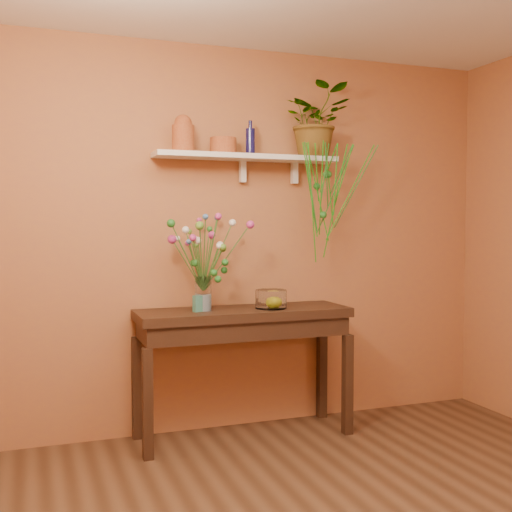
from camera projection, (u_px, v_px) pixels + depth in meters
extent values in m
cube|color=#A35F3F|center=(234.00, 239.00, 4.51)|extent=(4.00, 0.04, 2.70)
cube|color=#361E16|center=(243.00, 313.00, 4.30)|extent=(1.45, 0.47, 0.06)
cube|color=#361E16|center=(243.00, 327.00, 4.30)|extent=(1.39, 0.43, 0.12)
cube|color=#361E16|center=(148.00, 404.00, 3.89)|extent=(0.06, 0.06, 0.69)
cube|color=#361E16|center=(347.00, 384.00, 4.37)|extent=(0.06, 0.06, 0.69)
cube|color=#361E16|center=(137.00, 388.00, 4.27)|extent=(0.06, 0.06, 0.69)
cube|color=#361E16|center=(322.00, 371.00, 4.75)|extent=(0.06, 0.06, 0.69)
cube|color=white|center=(247.00, 157.00, 4.38)|extent=(1.30, 0.24, 0.04)
cube|color=white|center=(243.00, 172.00, 4.47)|extent=(0.04, 0.05, 0.15)
cube|color=white|center=(294.00, 173.00, 4.61)|extent=(0.04, 0.05, 0.15)
cylinder|color=#A35B2F|center=(183.00, 139.00, 4.19)|extent=(0.18, 0.18, 0.18)
sphere|color=#A35B2F|center=(183.00, 123.00, 4.19)|extent=(0.12, 0.12, 0.12)
cylinder|color=#A35B2F|center=(223.00, 146.00, 4.33)|extent=(0.22, 0.22, 0.11)
cylinder|color=#131244|center=(250.00, 142.00, 4.39)|extent=(0.08, 0.08, 0.18)
cylinder|color=#131244|center=(250.00, 125.00, 4.38)|extent=(0.03, 0.03, 0.05)
imported|color=#256E25|center=(316.00, 122.00, 4.55)|extent=(0.54, 0.50, 0.51)
cylinder|color=#256E25|center=(356.00, 187.00, 4.49)|extent=(0.29, 0.12, 0.59)
cylinder|color=#218919|center=(328.00, 169.00, 4.47)|extent=(0.08, 0.12, 0.34)
cylinder|color=#218919|center=(317.00, 173.00, 4.43)|extent=(0.08, 0.09, 0.40)
cylinder|color=#256E25|center=(324.00, 177.00, 4.43)|extent=(0.04, 0.08, 0.46)
cylinder|color=#218919|center=(335.00, 201.00, 4.49)|extent=(0.13, 0.13, 0.80)
cylinder|color=#218919|center=(329.00, 185.00, 4.48)|extent=(0.10, 0.07, 0.57)
cylinder|color=#256E25|center=(341.00, 169.00, 4.51)|extent=(0.15, 0.07, 0.35)
cylinder|color=#218919|center=(318.00, 193.00, 4.43)|extent=(0.21, 0.07, 0.68)
cylinder|color=#218919|center=(321.00, 189.00, 4.38)|extent=(0.10, 0.25, 0.64)
cylinder|color=#256E25|center=(336.00, 189.00, 4.50)|extent=(0.25, 0.10, 0.63)
cylinder|color=#218919|center=(336.00, 180.00, 4.43)|extent=(0.03, 0.10, 0.50)
cylinder|color=#218919|center=(310.00, 190.00, 4.40)|extent=(0.15, 0.07, 0.65)
cylinder|color=#256E25|center=(327.00, 175.00, 4.44)|extent=(0.11, 0.17, 0.44)
cylinder|color=#218919|center=(343.00, 176.00, 4.46)|extent=(0.10, 0.12, 0.45)
cylinder|color=#218919|center=(312.00, 203.00, 4.40)|extent=(0.12, 0.12, 0.83)
cylinder|color=#256E25|center=(311.00, 187.00, 4.38)|extent=(0.15, 0.10, 0.61)
cylinder|color=#218919|center=(350.00, 193.00, 4.48)|extent=(0.33, 0.11, 0.68)
sphere|color=#256E25|center=(326.00, 175.00, 4.48)|extent=(0.05, 0.05, 0.05)
sphere|color=#256E25|center=(328.00, 174.00, 4.49)|extent=(0.05, 0.05, 0.05)
sphere|color=#256E25|center=(323.00, 215.00, 4.45)|extent=(0.05, 0.05, 0.05)
sphere|color=#256E25|center=(317.00, 186.00, 4.47)|extent=(0.05, 0.05, 0.05)
cylinder|color=white|center=(203.00, 293.00, 4.20)|extent=(0.11, 0.11, 0.23)
cylinder|color=silver|center=(203.00, 302.00, 4.20)|extent=(0.10, 0.10, 0.11)
cylinder|color=#386B28|center=(204.00, 254.00, 4.09)|extent=(0.04, 0.20, 0.49)
sphere|color=#416BA8|center=(205.00, 217.00, 3.98)|extent=(0.04, 0.04, 0.04)
cylinder|color=#386B28|center=(211.00, 254.00, 4.12)|extent=(0.07, 0.16, 0.49)
sphere|color=#BB3387|center=(218.00, 216.00, 4.05)|extent=(0.05, 0.05, 0.05)
cylinder|color=#386B28|center=(211.00, 268.00, 4.14)|extent=(0.08, 0.13, 0.30)
sphere|color=white|center=(219.00, 246.00, 4.09)|extent=(0.04, 0.04, 0.04)
cylinder|color=#386B28|center=(213.00, 269.00, 4.15)|extent=(0.10, 0.14, 0.30)
sphere|color=olive|center=(223.00, 247.00, 4.10)|extent=(0.05, 0.05, 0.05)
cylinder|color=#386B28|center=(213.00, 269.00, 4.18)|extent=(0.12, 0.08, 0.28)
sphere|color=olive|center=(223.00, 248.00, 4.15)|extent=(0.05, 0.05, 0.05)
cylinder|color=#386B28|center=(227.00, 258.00, 4.17)|extent=(0.29, 0.15, 0.44)
sphere|color=#BB3387|center=(250.00, 225.00, 4.14)|extent=(0.05, 0.05, 0.05)
cylinder|color=#386B28|center=(218.00, 256.00, 4.22)|extent=(0.21, 0.01, 0.45)
sphere|color=white|center=(232.00, 223.00, 4.25)|extent=(0.05, 0.05, 0.05)
cylinder|color=#386B28|center=(212.00, 268.00, 4.22)|extent=(0.13, 0.02, 0.30)
sphere|color=white|center=(220.00, 245.00, 4.24)|extent=(0.05, 0.05, 0.05)
cylinder|color=#386B28|center=(207.00, 263.00, 4.21)|extent=(0.07, 0.03, 0.37)
sphere|color=#BB3387|center=(212.00, 235.00, 4.22)|extent=(0.05, 0.05, 0.05)
cylinder|color=#386B28|center=(206.00, 259.00, 4.23)|extent=(0.07, 0.08, 0.41)
sphere|color=#256E25|center=(209.00, 229.00, 4.26)|extent=(0.04, 0.04, 0.04)
cylinder|color=#386B28|center=(210.00, 253.00, 4.29)|extent=(0.15, 0.17, 0.49)
sphere|color=#416BA8|center=(217.00, 218.00, 4.37)|extent=(0.04, 0.04, 0.04)
cylinder|color=#386B28|center=(201.00, 255.00, 4.24)|extent=(0.01, 0.13, 0.47)
sphere|color=#BB3387|center=(199.00, 220.00, 4.29)|extent=(0.04, 0.04, 0.04)
cylinder|color=#386B28|center=(199.00, 264.00, 4.23)|extent=(0.03, 0.11, 0.34)
sphere|color=white|center=(195.00, 239.00, 4.27)|extent=(0.04, 0.04, 0.04)
cylinder|color=#386B28|center=(196.00, 260.00, 4.25)|extent=(0.06, 0.16, 0.39)
sphere|color=olive|center=(189.00, 232.00, 4.31)|extent=(0.04, 0.04, 0.04)
cylinder|color=#386B28|center=(200.00, 267.00, 4.21)|extent=(0.04, 0.06, 0.31)
sphere|color=olive|center=(196.00, 244.00, 4.22)|extent=(0.04, 0.04, 0.04)
cylinder|color=#386B28|center=(196.00, 267.00, 4.20)|extent=(0.09, 0.06, 0.32)
sphere|color=#BB3387|center=(188.00, 243.00, 4.20)|extent=(0.04, 0.04, 0.04)
cylinder|color=#386B28|center=(194.00, 260.00, 4.19)|extent=(0.11, 0.05, 0.40)
sphere|color=white|center=(186.00, 230.00, 4.18)|extent=(0.05, 0.05, 0.05)
cylinder|color=#386B28|center=(190.00, 264.00, 4.19)|extent=(0.16, 0.07, 0.35)
sphere|color=white|center=(177.00, 239.00, 4.18)|extent=(0.04, 0.04, 0.04)
cylinder|color=#386B28|center=(188.00, 265.00, 4.18)|extent=(0.20, 0.05, 0.34)
sphere|color=#BB3387|center=(172.00, 239.00, 4.15)|extent=(0.06, 0.06, 0.06)
cylinder|color=#386B28|center=(187.00, 257.00, 4.12)|extent=(0.23, 0.06, 0.45)
sphere|color=#256E25|center=(171.00, 223.00, 4.05)|extent=(0.06, 0.06, 0.06)
cylinder|color=#386B28|center=(196.00, 266.00, 4.16)|extent=(0.11, 0.04, 0.33)
sphere|color=#416BA8|center=(189.00, 242.00, 4.11)|extent=(0.04, 0.04, 0.04)
cylinder|color=#386B28|center=(198.00, 264.00, 4.11)|extent=(0.10, 0.13, 0.36)
sphere|color=#BB3387|center=(193.00, 238.00, 4.03)|extent=(0.05, 0.05, 0.05)
cylinder|color=#386B28|center=(200.00, 266.00, 4.13)|extent=(0.07, 0.10, 0.34)
sphere|color=white|center=(198.00, 241.00, 4.07)|extent=(0.05, 0.05, 0.05)
cylinder|color=#386B28|center=(201.00, 259.00, 4.09)|extent=(0.07, 0.18, 0.43)
sphere|color=olive|center=(200.00, 226.00, 3.99)|extent=(0.06, 0.06, 0.06)
sphere|color=#256E25|center=(214.00, 273.00, 4.11)|extent=(0.05, 0.05, 0.05)
sphere|color=#256E25|center=(224.00, 270.00, 4.23)|extent=(0.05, 0.05, 0.05)
sphere|color=#256E25|center=(225.00, 262.00, 4.13)|extent=(0.05, 0.05, 0.05)
sphere|color=#256E25|center=(193.00, 263.00, 4.33)|extent=(0.05, 0.05, 0.05)
sphere|color=#256E25|center=(195.00, 263.00, 4.16)|extent=(0.05, 0.05, 0.05)
sphere|color=#256E25|center=(218.00, 279.00, 4.12)|extent=(0.05, 0.05, 0.05)
cylinder|color=white|center=(271.00, 299.00, 4.31)|extent=(0.21, 0.21, 0.13)
cylinder|color=white|center=(271.00, 308.00, 4.31)|extent=(0.21, 0.21, 0.01)
sphere|color=yellow|center=(273.00, 302.00, 4.31)|extent=(0.08, 0.08, 0.08)
cube|color=#346883|center=(197.00, 304.00, 4.15)|extent=(0.06, 0.06, 0.11)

